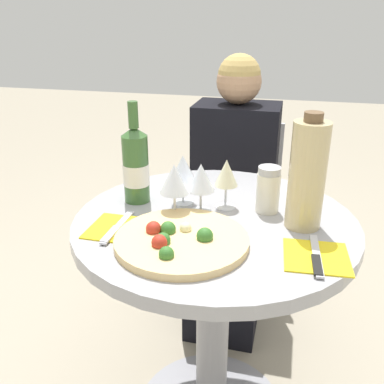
# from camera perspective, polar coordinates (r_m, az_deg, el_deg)

# --- Properties ---
(dining_table) EXTENTS (0.79, 0.79, 0.75)m
(dining_table) POSITION_cam_1_polar(r_m,az_deg,el_deg) (1.31, 2.89, -11.92)
(dining_table) COLOR gray
(dining_table) RESTS_ON ground_plane
(chair_behind_diner) EXTENTS (0.38, 0.38, 0.83)m
(chair_behind_diner) POSITION_cam_1_polar(r_m,az_deg,el_deg) (2.00, 5.78, -3.37)
(chair_behind_diner) COLOR #ADADB2
(chair_behind_diner) RESTS_ON ground_plane
(seated_diner) EXTENTS (0.35, 0.47, 1.14)m
(seated_diner) POSITION_cam_1_polar(r_m,az_deg,el_deg) (1.83, 5.24, -2.34)
(seated_diner) COLOR black
(seated_diner) RESTS_ON ground_plane
(pizza_large) EXTENTS (0.33, 0.33, 0.05)m
(pizza_large) POSITION_cam_1_polar(r_m,az_deg,el_deg) (1.06, -1.57, -6.38)
(pizza_large) COLOR #E5C17F
(pizza_large) RESTS_ON dining_table
(wine_bottle) EXTENTS (0.08, 0.08, 0.30)m
(wine_bottle) POSITION_cam_1_polar(r_m,az_deg,el_deg) (1.28, -7.51, 3.57)
(wine_bottle) COLOR #38602D
(wine_bottle) RESTS_ON dining_table
(tall_carafe) EXTENTS (0.09, 0.09, 0.31)m
(tall_carafe) POSITION_cam_1_polar(r_m,az_deg,el_deg) (1.13, 15.12, 2.19)
(tall_carafe) COLOR tan
(tall_carafe) RESTS_ON dining_table
(sugar_shaker) EXTENTS (0.07, 0.07, 0.13)m
(sugar_shaker) POSITION_cam_1_polar(r_m,az_deg,el_deg) (1.23, 10.12, 0.31)
(sugar_shaker) COLOR silver
(sugar_shaker) RESTS_ON dining_table
(wine_glass_back_left) EXTENTS (0.08, 0.08, 0.15)m
(wine_glass_back_left) POSITION_cam_1_polar(r_m,az_deg,el_deg) (1.25, -1.22, 3.08)
(wine_glass_back_left) COLOR silver
(wine_glass_back_left) RESTS_ON dining_table
(wine_glass_center) EXTENTS (0.08, 0.08, 0.14)m
(wine_glass_center) POSITION_cam_1_polar(r_m,az_deg,el_deg) (1.19, 1.20, 1.86)
(wine_glass_center) COLOR silver
(wine_glass_center) RESTS_ON dining_table
(wine_glass_front_left) EXTENTS (0.08, 0.08, 0.15)m
(wine_glass_front_left) POSITION_cam_1_polar(r_m,az_deg,el_deg) (1.17, -2.37, 1.67)
(wine_glass_front_left) COLOR silver
(wine_glass_front_left) RESTS_ON dining_table
(wine_glass_back_right) EXTENTS (0.07, 0.07, 0.15)m
(wine_glass_back_right) POSITION_cam_1_polar(r_m,az_deg,el_deg) (1.22, 4.60, 2.44)
(wine_glass_back_right) COLOR silver
(wine_glass_back_right) RESTS_ON dining_table
(place_setting_left) EXTENTS (0.15, 0.19, 0.01)m
(place_setting_left) POSITION_cam_1_polar(r_m,az_deg,el_deg) (1.15, -9.90, -4.79)
(place_setting_left) COLOR yellow
(place_setting_left) RESTS_ON dining_table
(place_setting_right) EXTENTS (0.16, 0.19, 0.01)m
(place_setting_right) POSITION_cam_1_polar(r_m,az_deg,el_deg) (1.05, 16.25, -8.32)
(place_setting_right) COLOR yellow
(place_setting_right) RESTS_ON dining_table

